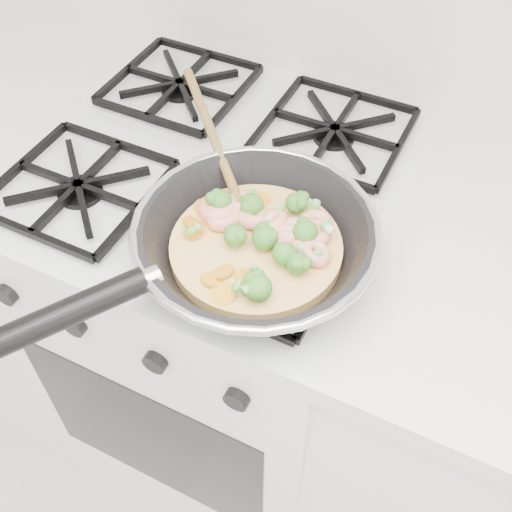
% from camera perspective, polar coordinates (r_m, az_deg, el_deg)
% --- Properties ---
extents(stove, '(0.60, 0.60, 0.92)m').
position_cam_1_polar(stove, '(1.34, -3.00, -5.97)').
color(stove, white).
rests_on(stove, ground).
extents(skillet, '(0.40, 0.54, 0.10)m').
position_cam_1_polar(skillet, '(0.81, -0.27, 1.38)').
color(skillet, black).
rests_on(skillet, stove).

